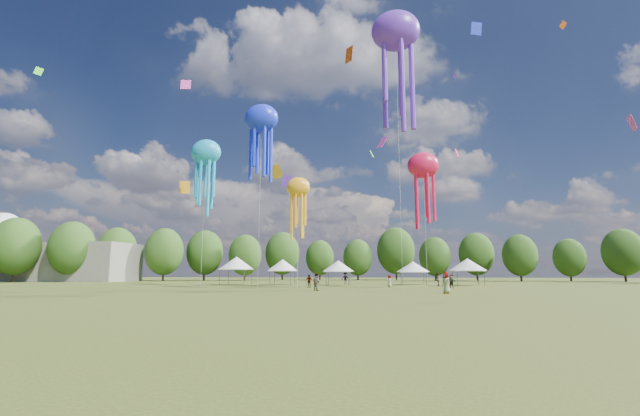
# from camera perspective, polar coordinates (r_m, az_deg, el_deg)

# --- Properties ---
(ground) EXTENTS (300.00, 300.00, 0.00)m
(ground) POSITION_cam_1_polar(r_m,az_deg,el_deg) (12.01, 8.35, -17.57)
(ground) COLOR #384416
(ground) RESTS_ON ground
(spectator_near) EXTENTS (1.07, 1.04, 1.74)m
(spectator_near) POSITION_cam_1_polar(r_m,az_deg,el_deg) (44.92, -0.52, -9.93)
(spectator_near) COLOR gray
(spectator_near) RESTS_ON ground
(spectators_far) EXTENTS (18.61, 30.87, 1.91)m
(spectators_far) POSITION_cam_1_polar(r_m,az_deg,el_deg) (57.34, 8.91, -9.53)
(spectators_far) COLOR gray
(spectators_far) RESTS_ON ground
(festival_tents) EXTENTS (40.02, 8.68, 4.31)m
(festival_tents) POSITION_cam_1_polar(r_m,az_deg,el_deg) (65.10, 3.14, -7.65)
(festival_tents) COLOR #47474C
(festival_tents) RESTS_ON ground
(show_kites) EXTENTS (33.82, 15.16, 30.98)m
(show_kites) POSITION_cam_1_polar(r_m,az_deg,el_deg) (52.16, 0.34, 11.52)
(show_kites) COLOR #1A2FEF
(show_kites) RESTS_ON ground
(small_kites) EXTENTS (70.76, 54.18, 42.49)m
(small_kites) POSITION_cam_1_polar(r_m,az_deg,el_deg) (61.48, 6.01, 18.32)
(small_kites) COLOR #1A2FEF
(small_kites) RESTS_ON ground
(treeline) EXTENTS (201.57, 95.24, 13.43)m
(treeline) POSITION_cam_1_polar(r_m,az_deg,el_deg) (74.62, 4.63, -5.03)
(treeline) COLOR #38281C
(treeline) RESTS_ON ground
(hangar) EXTENTS (40.00, 12.00, 8.00)m
(hangar) POSITION_cam_1_polar(r_m,az_deg,el_deg) (110.48, -33.30, -6.13)
(hangar) COLOR gray
(hangar) RESTS_ON ground
(radome) EXTENTS (9.00, 9.00, 16.00)m
(radome) POSITION_cam_1_polar(r_m,az_deg,el_deg) (125.96, -36.84, -3.23)
(radome) COLOR white
(radome) RESTS_ON ground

